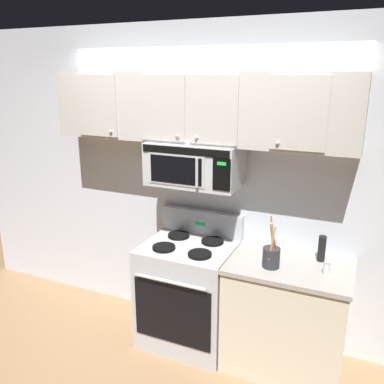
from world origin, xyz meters
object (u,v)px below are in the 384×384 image
Objects in this scene: over_range_microwave at (194,164)px; utensil_crock_charcoal at (271,256)px; salt_shaker at (327,268)px; stove_range at (189,291)px; pepper_mill at (322,249)px.

over_range_microwave is 0.95m from utensil_crock_charcoal.
salt_shaker is at bearing 7.22° from utensil_crock_charcoal.
over_range_microwave is (-0.00, 0.12, 1.11)m from stove_range.
over_range_microwave is at bearing 162.80° from utensil_crock_charcoal.
stove_range is 5.51× the size of pepper_mill.
stove_range is 1.18m from pepper_mill.
salt_shaker is (0.39, 0.05, -0.04)m from utensil_crock_charcoal.
over_range_microwave is at bearing 171.15° from salt_shaker.
over_range_microwave reaches higher than salt_shaker.
pepper_mill is at bearing 107.23° from salt_shaker.
utensil_crock_charcoal is at bearing -172.78° from salt_shaker.
utensil_crock_charcoal reaches higher than stove_range.
salt_shaker is (1.11, -0.17, -0.63)m from over_range_microwave.
stove_range reaches higher than salt_shaker.
over_range_microwave is 1.19m from pepper_mill.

